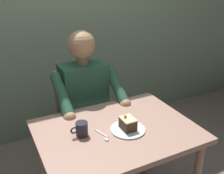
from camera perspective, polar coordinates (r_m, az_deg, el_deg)
The scene contains 7 objects.
dining_table at distance 1.75m, azimuth 1.00°, elevation -11.84°, with size 0.99×0.74×0.76m.
chair at distance 2.35m, azimuth -6.71°, elevation -6.20°, with size 0.42×0.42×0.92m.
seated_person at distance 2.13m, azimuth -5.29°, elevation -4.43°, with size 0.53×0.58×1.28m.
dessert_plate at distance 1.68m, azimuth 3.44°, elevation -9.18°, with size 0.22×0.22×0.01m, color white.
cake_slice at distance 1.66m, azimuth 3.47°, elevation -7.91°, with size 0.08×0.10×0.10m.
coffee_cup at distance 1.62m, azimuth -6.64°, elevation -9.01°, with size 0.11×0.07×0.09m.
dessert_spoon at distance 1.62m, azimuth -1.69°, elevation -10.71°, with size 0.05×0.14×0.01m.
Camera 1 is at (0.67, 1.26, 1.67)m, focal length 42.11 mm.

